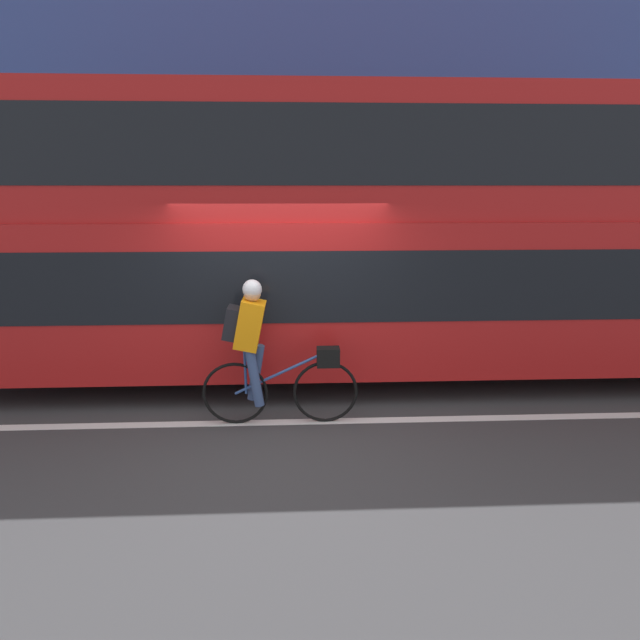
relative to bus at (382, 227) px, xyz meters
name	(u,v)px	position (x,y,z in m)	size (l,w,h in m)	color
ground_plane	(282,426)	(-1.39, -1.79, -2.14)	(80.00, 80.00, 0.00)	#38383A
road_center_line	(282,422)	(-1.39, -1.69, -2.13)	(50.00, 0.14, 0.01)	silver
sidewalk_curb	(289,315)	(-1.39, 3.06, -2.07)	(60.00, 2.56, 0.14)	gray
building_facade	(287,158)	(-1.39, 4.49, 1.14)	(60.00, 0.30, 6.55)	#33478C
bus	(382,227)	(0.00, 0.00, 0.00)	(11.68, 2.62, 3.83)	black
cyclist_on_bike	(263,349)	(-1.59, -1.69, -1.23)	(1.80, 0.32, 1.71)	black
street_sign_post	(546,246)	(3.87, 2.92, -0.64)	(0.36, 0.09, 2.44)	#59595B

